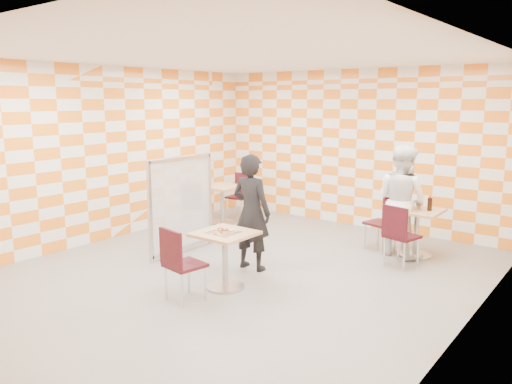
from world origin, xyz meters
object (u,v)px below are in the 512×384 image
chair_empty_near (195,202)px  man_white (401,201)px  chair_second_front (398,231)px  second_table (417,225)px  chair_main_front (179,259)px  man_dark (251,212)px  main_table (225,250)px  chair_empty_far (241,192)px  chair_second_side (385,219)px  soda_bottle (430,204)px  empty_table (222,198)px  sport_bottle (408,201)px  partition (182,204)px

chair_empty_near → man_white: 3.74m
chair_second_front → chair_empty_near: bearing=-175.5°
second_table → chair_main_front: chair_main_front is taller
chair_main_front → man_dark: man_dark is taller
main_table → chair_empty_far: size_ratio=0.81×
main_table → chair_empty_near: (-2.35, 1.85, 0.04)m
second_table → chair_second_side: (-0.49, -0.05, 0.04)m
chair_main_front → soda_bottle: bearing=63.4°
chair_empty_near → chair_empty_far: size_ratio=1.00×
empty_table → sport_bottle: bearing=5.2°
soda_bottle → empty_table: bearing=-176.7°
chair_second_front → soda_bottle: size_ratio=4.02×
empty_table → chair_second_side: size_ratio=0.81×
main_table → partition: size_ratio=0.48×
chair_second_side → soda_bottle: (0.66, 0.09, 0.31)m
partition → empty_table: bearing=113.2°
main_table → chair_second_side: (1.00, 2.78, 0.04)m
second_table → chair_empty_near: 3.97m
empty_table → chair_empty_far: size_ratio=0.81×
chair_empty_far → man_dark: man_dark is taller
chair_empty_far → second_table: bearing=-5.9°
second_table → soda_bottle: soda_bottle is taller
chair_second_front → second_table: bearing=87.8°
chair_empty_near → soda_bottle: bearing=14.3°
partition → man_dark: man_dark is taller
chair_empty_far → soda_bottle: (4.01, -0.35, 0.31)m
chair_empty_near → chair_second_side: bearing=15.5°
main_table → partition: (-1.55, 0.75, 0.28)m
man_dark → sport_bottle: 2.63m
second_table → chair_empty_far: chair_empty_far is taller
partition → soda_bottle: bearing=33.5°
main_table → second_table: bearing=62.2°
empty_table → man_dark: 2.86m
second_table → man_white: size_ratio=0.43×
main_table → man_dark: size_ratio=0.45×
chair_empty_near → man_white: (3.61, 0.90, 0.33)m
chair_main_front → chair_empty_far: bearing=119.5°
chair_main_front → partition: 2.04m
chair_empty_far → man_white: size_ratio=0.53×
main_table → man_dark: (-0.20, 0.81, 0.33)m
empty_table → chair_second_front: 3.86m
second_table → partition: bearing=-145.6°
chair_main_front → man_white: 3.73m
chair_main_front → sport_bottle: sport_bottle is taller
empty_table → partition: 2.08m
chair_second_side → sport_bottle: sport_bottle is taller
empty_table → man_white: 3.64m
chair_second_side → sport_bottle: 0.45m
empty_table → chair_main_front: size_ratio=0.81×
soda_bottle → partition: bearing=-146.5°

